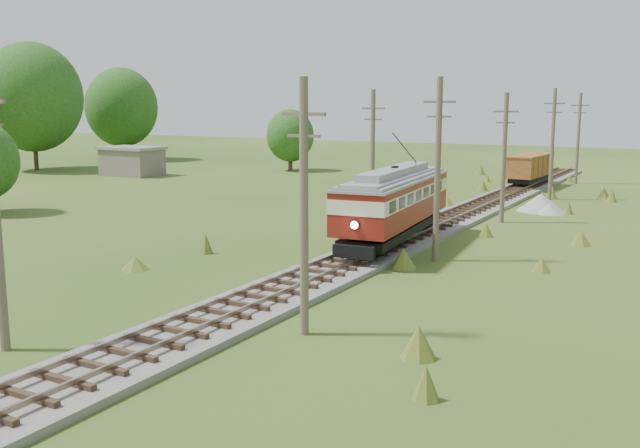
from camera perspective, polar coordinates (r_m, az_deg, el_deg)
The scene contains 14 objects.
railbed_main at distance 39.78m, azimuth 6.36°, elevation -1.35°, with size 3.60×96.00×0.57m.
streetcar at distance 38.65m, azimuth 5.96°, elevation 2.01°, with size 4.15×12.53×5.67m.
gondola at distance 68.42m, azimuth 16.42°, elevation 4.39°, with size 2.87×7.66×2.50m.
gravel_pile at distance 53.72m, azimuth 17.34°, elevation 1.58°, with size 3.51×3.72×1.28m.
utility_pole_r_2 at distance 23.47m, azimuth -1.29°, elevation 1.49°, with size 1.60×0.30×8.60m.
utility_pole_r_3 at distance 35.23m, azimuth 9.39°, elevation 4.45°, with size 1.60×0.30×9.00m.
utility_pole_r_4 at distance 47.70m, azimuth 14.52°, elevation 5.24°, with size 1.60×0.30×8.40m.
utility_pole_r_5 at distance 60.24m, azimuth 18.10°, elevation 6.18°, with size 1.60×0.30×8.90m.
utility_pole_r_6 at distance 73.06m, azimuth 19.96°, elevation 6.54°, with size 1.60×0.30×8.70m.
utility_pole_l_b at distance 46.48m, azimuth 4.23°, elevation 5.54°, with size 1.60×0.30×8.60m.
tree_left_4 at distance 88.95m, azimuth -22.05°, elevation 9.38°, with size 11.34×11.34×14.61m.
tree_left_5 at distance 101.20m, azimuth -15.60°, elevation 8.98°, with size 9.66×9.66×12.44m.
tree_mid_a at distance 82.30m, azimuth -2.40°, elevation 7.08°, with size 5.46×5.46×7.03m.
shed at distance 79.53m, azimuth -14.80°, elevation 4.91°, with size 6.40×4.40×3.10m.
Camera 1 is at (15.10, -2.01, 7.77)m, focal length 40.00 mm.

